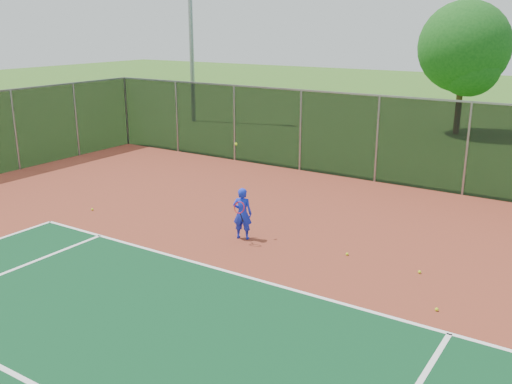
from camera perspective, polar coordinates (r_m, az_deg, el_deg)
ground at (r=9.30m, az=1.00°, el=-18.61°), size 120.00×120.00×0.00m
court_apron at (r=10.79m, az=6.80°, el=-13.31°), size 30.00×20.00×0.02m
fence_back at (r=19.27m, az=20.36°, el=4.14°), size 30.00×0.06×3.03m
tennis_player at (r=14.54m, az=-1.38°, el=-2.14°), size 0.59×0.65×2.47m
practice_ball_0 at (r=17.59m, az=-16.05°, el=-1.68°), size 0.07×0.07×0.07m
practice_ball_1 at (r=13.28m, az=16.04°, el=-7.69°), size 0.07×0.07×0.07m
practice_ball_2 at (r=13.88m, az=9.10°, el=-6.15°), size 0.07×0.07×0.07m
practice_ball_5 at (r=11.75m, az=17.62°, el=-11.12°), size 0.07×0.07×0.07m
tree_back_left at (r=30.05m, az=20.23°, el=13.07°), size 4.41×4.41×6.47m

